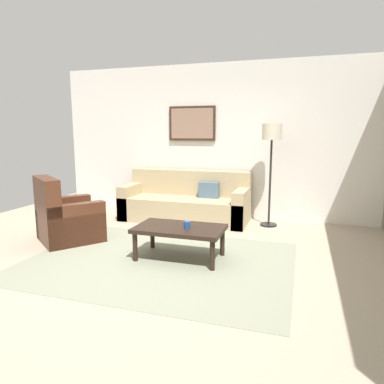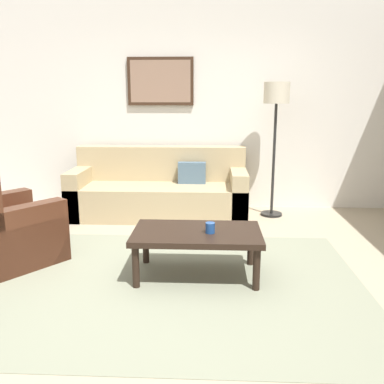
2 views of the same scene
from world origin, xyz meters
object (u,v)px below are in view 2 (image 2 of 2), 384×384
Objects in this scene: armchair_leather at (0,233)px; coffee_table at (197,237)px; couch_main at (160,192)px; lamp_standing at (276,107)px; cup at (210,228)px; framed_artwork at (161,81)px.

coffee_table is at bearing -5.26° from armchair_leather.
couch_main is 2.02m from coffee_table.
cup is at bearing -112.11° from lamp_standing.
lamp_standing is at bearing 32.70° from armchair_leather.
coffee_table is at bearing -115.40° from lamp_standing.
framed_artwork is (-0.02, 0.40, 1.43)m from couch_main.
couch_main is 2.18m from armchair_leather.
couch_main is 2.01× the size of armchair_leather.
cup is at bearing -22.69° from coffee_table.
lamp_standing is (2.75, 1.77, 1.10)m from armchair_leather.
coffee_table is at bearing -76.10° from framed_artwork.
armchair_leather is 0.66× the size of lamp_standing.
cup is at bearing -73.82° from framed_artwork.
couch_main is 25.16× the size of cup.
armchair_leather is 12.50× the size of cup.
couch_main is at bearing 54.25° from armchair_leather.
cup is (1.95, -0.22, 0.15)m from armchair_leather.
cup is at bearing -6.33° from armchair_leather.
cup is 0.10× the size of framed_artwork.
framed_artwork is (-0.69, 2.38, 1.28)m from cup.
framed_artwork is (-0.58, 2.34, 1.37)m from coffee_table.
framed_artwork reaches higher than couch_main.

